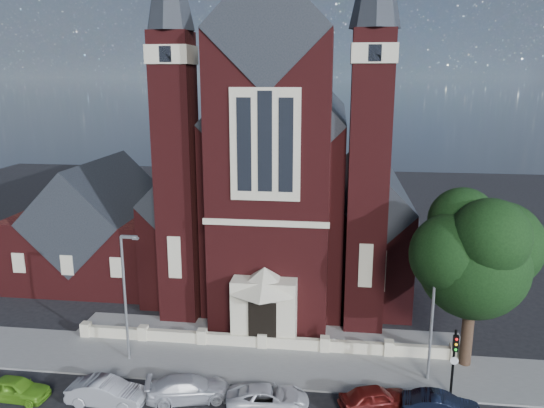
{
  "coord_description": "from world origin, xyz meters",
  "views": [
    {
      "loc": [
        4.53,
        -24.34,
        17.08
      ],
      "look_at": [
        -0.08,
        12.0,
        8.3
      ],
      "focal_mm": 35.0,
      "sensor_mm": 36.0,
      "label": 1
    }
  ],
  "objects": [
    {
      "name": "traffic_signal",
      "position": [
        11.0,
        2.43,
        2.58
      ],
      "size": [
        0.28,
        0.42,
        4.0
      ],
      "color": "black",
      "rests_on": "ground"
    },
    {
      "name": "car_silver_b",
      "position": [
        -3.16,
        0.47,
        0.67
      ],
      "size": [
        4.92,
        3.01,
        1.33
      ],
      "primitive_type": "imported",
      "rotation": [
        0.0,
        0.0,
        1.84
      ],
      "color": "#B5B7BE",
      "rests_on": "ground"
    },
    {
      "name": "church",
      "position": [
        -0.0,
        22.94,
        8.19
      ],
      "size": [
        20.01,
        34.9,
        29.2
      ],
      "color": "#431212",
      "rests_on": "ground"
    },
    {
      "name": "street_lamp_right",
      "position": [
        10.09,
        4.0,
        4.6
      ],
      "size": [
        1.16,
        0.22,
        8.09
      ],
      "color": "gray",
      "rests_on": "ground"
    },
    {
      "name": "pavement_strip",
      "position": [
        0.0,
        4.5,
        0.0
      ],
      "size": [
        60.0,
        5.0,
        0.12
      ],
      "primitive_type": "cube",
      "color": "slate",
      "rests_on": "ground"
    },
    {
      "name": "forecourt_wall",
      "position": [
        0.0,
        6.5,
        0.0
      ],
      "size": [
        24.0,
        0.4,
        0.9
      ],
      "primitive_type": "cube",
      "color": "beige",
      "rests_on": "ground"
    },
    {
      "name": "car_white_suv",
      "position": [
        1.19,
        0.22,
        0.61
      ],
      "size": [
        4.6,
        2.58,
        1.21
      ],
      "primitive_type": "imported",
      "rotation": [
        0.0,
        0.0,
        1.7
      ],
      "color": "silver",
      "rests_on": "ground"
    },
    {
      "name": "car_lime_van",
      "position": [
        -12.51,
        -0.69,
        0.63
      ],
      "size": [
        3.75,
        1.66,
        1.26
      ],
      "primitive_type": "imported",
      "rotation": [
        0.0,
        0.0,
        1.52
      ],
      "color": "#60A721",
      "rests_on": "ground"
    },
    {
      "name": "forecourt_paving",
      "position": [
        0.0,
        8.5,
        0.0
      ],
      "size": [
        26.0,
        3.0,
        0.14
      ],
      "primitive_type": "cube",
      "color": "slate",
      "rests_on": "ground"
    },
    {
      "name": "ground",
      "position": [
        0.0,
        15.0,
        0.0
      ],
      "size": [
        120.0,
        120.0,
        0.0
      ],
      "primitive_type": "plane",
      "color": "black",
      "rests_on": "ground"
    },
    {
      "name": "car_dark_red",
      "position": [
        6.83,
        0.8,
        0.66
      ],
      "size": [
        4.18,
        2.76,
        1.32
      ],
      "primitive_type": "imported",
      "rotation": [
        0.0,
        0.0,
        1.91
      ],
      "color": "#58120F",
      "rests_on": "ground"
    },
    {
      "name": "street_lamp_left",
      "position": [
        -7.91,
        4.0,
        4.6
      ],
      "size": [
        1.16,
        0.22,
        8.09
      ],
      "color": "gray",
      "rests_on": "ground"
    },
    {
      "name": "car_silver_a",
      "position": [
        -7.4,
        -0.49,
        0.7
      ],
      "size": [
        4.26,
        1.6,
        1.39
      ],
      "primitive_type": "imported",
      "rotation": [
        0.0,
        0.0,
        1.54
      ],
      "color": "#93959A",
      "rests_on": "ground"
    },
    {
      "name": "street_tree",
      "position": [
        12.6,
        5.71,
        6.96
      ],
      "size": [
        6.4,
        6.6,
        10.7
      ],
      "color": "black",
      "rests_on": "ground"
    },
    {
      "name": "parish_hall",
      "position": [
        -16.0,
        18.0,
        4.01
      ],
      "size": [
        12.0,
        12.2,
        10.24
      ],
      "color": "#431212",
      "rests_on": "ground"
    },
    {
      "name": "car_navy",
      "position": [
        10.12,
        0.49,
        0.65
      ],
      "size": [
        4.07,
        1.71,
        1.31
      ],
      "primitive_type": "imported",
      "rotation": [
        0.0,
        0.0,
        1.49
      ],
      "color": "black",
      "rests_on": "ground"
    }
  ]
}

